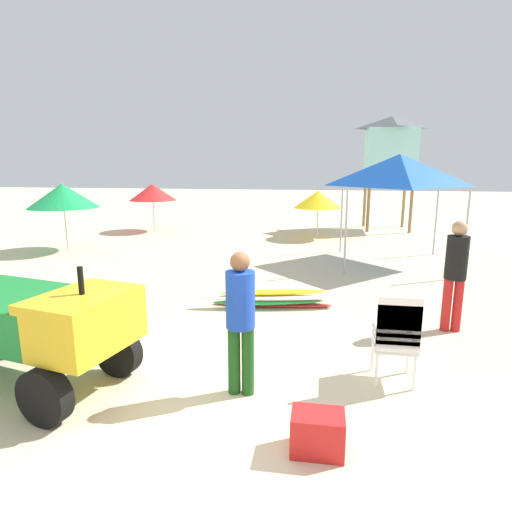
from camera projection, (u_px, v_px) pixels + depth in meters
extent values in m
plane|color=beige|center=(225.00, 417.00, 4.38)|extent=(80.00, 80.00, 0.00)
cube|color=#197A2D|center=(4.00, 312.00, 4.99)|extent=(1.99, 1.46, 0.50)
cube|color=gold|center=(84.00, 321.00, 4.55)|extent=(1.02, 1.25, 0.60)
cylinder|color=black|center=(81.00, 281.00, 4.46)|extent=(0.07, 0.07, 0.30)
cylinder|color=black|center=(118.00, 352.00, 5.20)|extent=(0.62, 0.30, 0.60)
cylinder|color=black|center=(45.00, 397.00, 4.20)|extent=(0.62, 0.30, 0.60)
cylinder|color=black|center=(12.00, 331.00, 5.84)|extent=(0.62, 0.30, 0.60)
cube|color=white|center=(394.00, 346.00, 5.04)|extent=(0.48, 0.48, 0.04)
cube|color=white|center=(398.00, 337.00, 4.78)|extent=(0.48, 0.04, 0.40)
cube|color=white|center=(394.00, 339.00, 5.02)|extent=(0.48, 0.48, 0.04)
cube|color=white|center=(399.00, 330.00, 4.77)|extent=(0.48, 0.04, 0.40)
cube|color=white|center=(395.00, 331.00, 5.00)|extent=(0.48, 0.48, 0.04)
cube|color=white|center=(399.00, 322.00, 4.75)|extent=(0.48, 0.04, 0.40)
cube|color=white|center=(395.00, 324.00, 4.98)|extent=(0.48, 0.48, 0.04)
cube|color=white|center=(400.00, 314.00, 4.73)|extent=(0.48, 0.04, 0.40)
cylinder|color=white|center=(408.00, 357.00, 5.26)|extent=(0.04, 0.04, 0.42)
cylinder|color=white|center=(373.00, 355.00, 5.32)|extent=(0.04, 0.04, 0.42)
cylinder|color=white|center=(414.00, 373.00, 4.85)|extent=(0.04, 0.04, 0.42)
cylinder|color=white|center=(377.00, 371.00, 4.92)|extent=(0.04, 0.04, 0.42)
ellipsoid|color=red|center=(272.00, 304.00, 7.80)|extent=(2.21, 0.43, 0.08)
ellipsoid|color=green|center=(268.00, 302.00, 7.67)|extent=(2.01, 0.70, 0.08)
ellipsoid|color=white|center=(268.00, 298.00, 7.65)|extent=(2.60, 0.67, 0.08)
ellipsoid|color=yellow|center=(274.00, 292.00, 7.69)|extent=(1.94, 0.66, 0.08)
cylinder|color=red|center=(447.00, 305.00, 6.58)|extent=(0.14, 0.14, 0.84)
cylinder|color=red|center=(457.00, 305.00, 6.55)|extent=(0.14, 0.14, 0.84)
cylinder|color=black|center=(457.00, 258.00, 6.41)|extent=(0.32, 0.32, 0.66)
sphere|color=tan|center=(460.00, 228.00, 6.31)|extent=(0.23, 0.23, 0.23)
cylinder|color=#194C19|center=(234.00, 360.00, 4.77)|extent=(0.14, 0.14, 0.79)
cylinder|color=#194C19|center=(248.00, 361.00, 4.75)|extent=(0.14, 0.14, 0.79)
cylinder|color=#193FB2|center=(240.00, 300.00, 4.61)|extent=(0.32, 0.32, 0.63)
sphere|color=brown|center=(240.00, 262.00, 4.52)|extent=(0.22, 0.22, 0.22)
cylinder|color=#B2B2B7|center=(346.00, 232.00, 9.89)|extent=(0.05, 0.05, 2.01)
cylinder|color=#B2B2B7|center=(466.00, 235.00, 9.49)|extent=(0.05, 0.05, 2.01)
cylinder|color=#B2B2B7|center=(341.00, 218.00, 12.43)|extent=(0.05, 0.05, 2.01)
cylinder|color=#B2B2B7|center=(436.00, 220.00, 12.03)|extent=(0.05, 0.05, 2.01)
pyramid|color=#144CB2|center=(399.00, 170.00, 10.67)|extent=(2.63, 2.63, 0.79)
cylinder|color=olive|center=(368.00, 205.00, 16.18)|extent=(0.12, 0.12, 2.08)
cylinder|color=olive|center=(411.00, 205.00, 15.94)|extent=(0.12, 0.12, 2.08)
cylinder|color=olive|center=(365.00, 201.00, 17.69)|extent=(0.12, 0.12, 2.08)
cylinder|color=olive|center=(404.00, 202.00, 17.45)|extent=(0.12, 0.12, 2.08)
cube|color=#9DE2DD|center=(390.00, 153.00, 16.41)|extent=(1.80, 1.80, 1.80)
pyramid|color=#4C5156|center=(392.00, 122.00, 16.17)|extent=(1.98, 1.98, 0.45)
cylinder|color=beige|center=(318.00, 215.00, 14.81)|extent=(0.04, 0.04, 1.66)
cone|color=yellow|center=(318.00, 199.00, 14.70)|extent=(1.69, 1.69, 0.59)
cylinder|color=beige|center=(65.00, 218.00, 12.62)|extent=(0.04, 0.04, 2.00)
cone|color=#19994C|center=(63.00, 196.00, 12.49)|extent=(2.02, 2.02, 0.71)
cylinder|color=beige|center=(153.00, 208.00, 16.41)|extent=(0.04, 0.04, 1.82)
cone|color=red|center=(153.00, 192.00, 16.29)|extent=(1.79, 1.79, 0.62)
cube|color=red|center=(318.00, 433.00, 3.81)|extent=(0.48, 0.33, 0.38)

